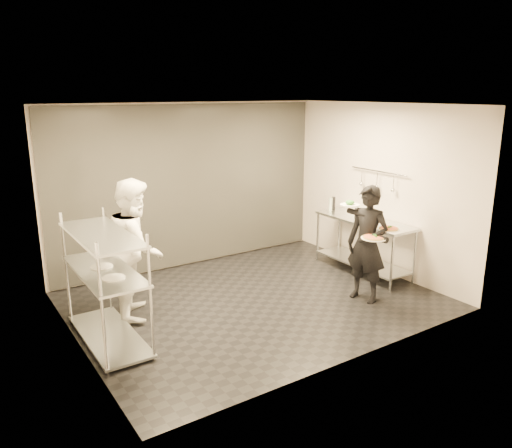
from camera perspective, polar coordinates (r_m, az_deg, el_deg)
room_shell at (r=7.95m, az=-4.84°, el=3.49°), size 5.00×4.00×2.80m
pass_rack at (r=6.28m, az=-16.85°, el=-6.28°), size 0.60×1.60×1.50m
prep_counter at (r=8.52m, az=12.19°, el=-1.39°), size 0.60×1.80×0.92m
utensil_rail at (r=8.49m, az=13.70°, el=4.85°), size 0.07×1.20×0.31m
waiter at (r=7.34m, az=12.60°, el=-2.25°), size 0.55×0.70×1.70m
chef at (r=6.89m, az=-13.54°, el=-2.66°), size 1.02×1.12×1.88m
pizza_plate_near at (r=7.08m, az=13.30°, el=-1.52°), size 0.35×0.35×0.05m
pizza_plate_far at (r=7.27m, az=14.93°, el=-0.52°), size 0.31×0.31×0.05m
salad_plate at (r=7.33m, az=10.68°, el=2.32°), size 0.28×0.28×0.07m
pos_monitor at (r=8.33m, az=11.79°, el=1.01°), size 0.11×0.26×0.18m
bottle_green at (r=8.95m, az=8.53°, el=2.27°), size 0.06×0.06×0.23m
bottle_clear at (r=8.54m, az=11.46°, el=1.34°), size 0.05×0.05×0.18m
bottle_dark at (r=8.99m, az=8.83°, el=2.34°), size 0.07×0.07×0.23m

